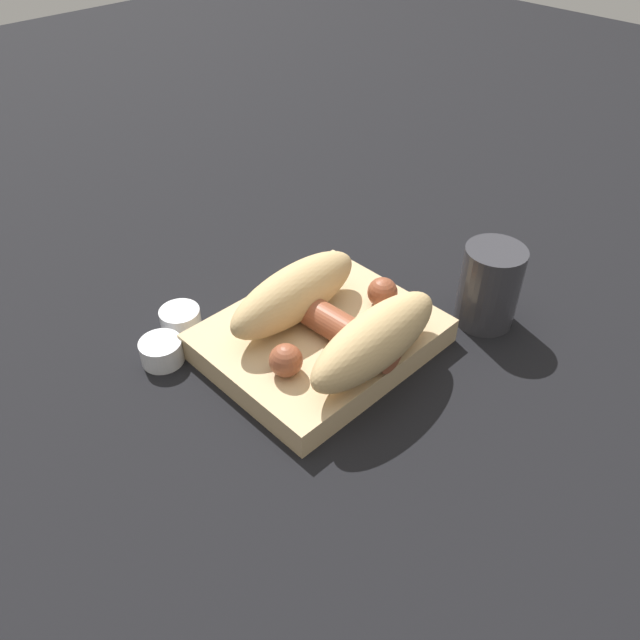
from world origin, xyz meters
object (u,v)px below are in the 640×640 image
sausage (337,324)px  bread_roll (333,316)px  condiment_cup_far (162,352)px  condiment_cup_near (181,321)px  drink_glass (489,286)px  food_tray (320,338)px

sausage → bread_roll: bearing=-4.8°
condiment_cup_far → bread_roll: bearing=136.3°
bread_roll → condiment_cup_near: (0.08, -0.15, -0.05)m
bread_roll → condiment_cup_near: size_ratio=4.00×
condiment_cup_far → drink_glass: drink_glass is taller
sausage → drink_glass: drink_glass is taller
condiment_cup_near → condiment_cup_far: bearing=33.9°
food_tray → sausage: 0.04m
food_tray → drink_glass: size_ratio=2.44×
drink_glass → food_tray: bearing=-29.5°
food_tray → bread_roll: bread_roll is taller
condiment_cup_near → drink_glass: (-0.25, 0.23, 0.04)m
food_tray → bread_roll: size_ratio=1.29×
bread_roll → condiment_cup_far: 0.18m
sausage → drink_glass: size_ratio=1.90×
condiment_cup_near → drink_glass: size_ratio=0.47×
food_tray → condiment_cup_far: size_ratio=5.14×
food_tray → drink_glass: drink_glass is taller
bread_roll → drink_glass: 0.19m
sausage → condiment_cup_near: 0.18m
bread_roll → drink_glass: size_ratio=1.90×
bread_roll → sausage: 0.02m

